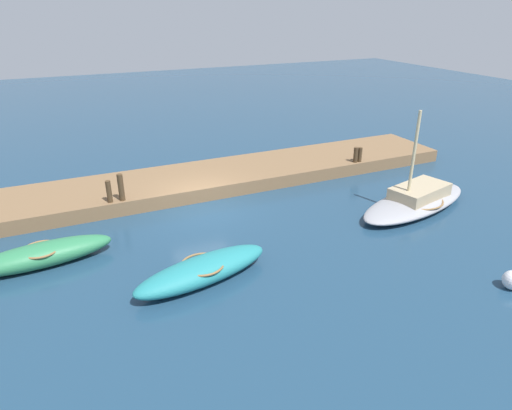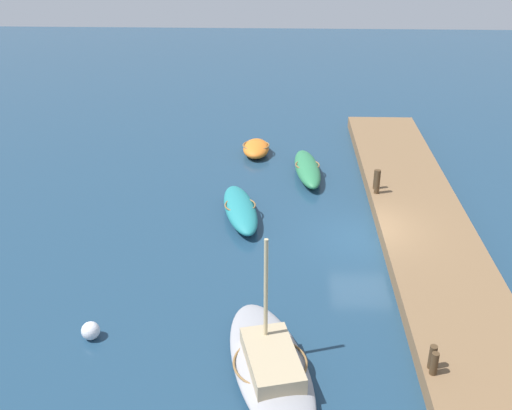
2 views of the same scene
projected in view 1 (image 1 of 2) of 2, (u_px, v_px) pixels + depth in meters
name	position (u px, v px, depth m)	size (l,w,h in m)	color
ground_plane	(203.00, 208.00, 18.77)	(84.00, 84.00, 0.00)	navy
dock_platform	(186.00, 182.00, 20.67)	(26.74, 3.71, 0.60)	brown
sailboat_grey	(416.00, 200.00, 18.60)	(6.45, 3.52, 4.18)	#939399
rowboat_green	(42.00, 255.00, 14.54)	(4.51, 1.55, 0.77)	#2D7A4C
rowboat_teal	(203.00, 270.00, 13.71)	(4.67, 2.20, 0.77)	teal
mooring_post_west	(360.00, 155.00, 22.28)	(0.21, 0.21, 0.71)	#47331E
mooring_post_mid_west	(356.00, 155.00, 22.18)	(0.22, 0.22, 0.75)	#47331E
mooring_post_mid_east	(121.00, 187.00, 17.81)	(0.23, 0.23, 1.10)	#47331E
mooring_post_east	(109.00, 192.00, 17.68)	(0.20, 0.20, 0.90)	#47331E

